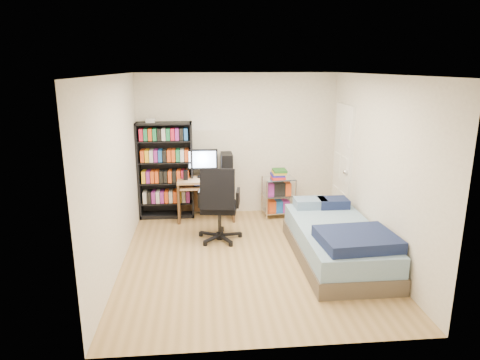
{
  "coord_description": "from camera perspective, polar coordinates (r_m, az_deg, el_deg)",
  "views": [
    {
      "loc": [
        -0.64,
        -5.48,
        2.6
      ],
      "look_at": [
        -0.1,
        0.4,
        1.03
      ],
      "focal_mm": 32.0,
      "sensor_mm": 36.0,
      "label": 1
    }
  ],
  "objects": [
    {
      "name": "room",
      "position": [
        5.68,
        1.36,
        1.17
      ],
      "size": [
        3.58,
        4.08,
        2.58
      ],
      "color": "tan",
      "rests_on": "ground"
    },
    {
      "name": "computer_desk",
      "position": [
        7.46,
        -3.85,
        -0.2
      ],
      "size": [
        0.97,
        0.56,
        1.22
      ],
      "color": "tan",
      "rests_on": "room"
    },
    {
      "name": "wire_cart",
      "position": [
        7.55,
        5.2,
        -0.73
      ],
      "size": [
        0.58,
        0.44,
        0.87
      ],
      "rotation": [
        0.0,
        0.0,
        0.1
      ],
      "color": "silver",
      "rests_on": "room"
    },
    {
      "name": "media_shelf",
      "position": [
        7.55,
        -9.89,
        1.41
      ],
      "size": [
        0.95,
        0.32,
        1.75
      ],
      "color": "black",
      "rests_on": "room"
    },
    {
      "name": "office_chair",
      "position": [
        6.54,
        -2.79,
        -4.99
      ],
      "size": [
        0.8,
        0.8,
        1.18
      ],
      "rotation": [
        0.0,
        0.0,
        -0.15
      ],
      "color": "black",
      "rests_on": "room"
    },
    {
      "name": "door",
      "position": [
        7.4,
        13.51,
        2.02
      ],
      "size": [
        0.12,
        0.8,
        2.0
      ],
      "color": "white",
      "rests_on": "room"
    },
    {
      "name": "bed",
      "position": [
        6.08,
        12.85,
        -7.99
      ],
      "size": [
        1.08,
        2.16,
        0.62
      ],
      "color": "brown",
      "rests_on": "room"
    }
  ]
}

